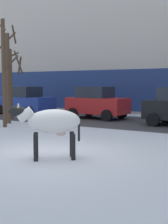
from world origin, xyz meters
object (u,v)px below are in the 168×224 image
(car_blue_sedan, at_px, (24,101))
(bare_tree_left_lot, at_px, (11,82))
(car_red_hatchback, at_px, (97,103))
(bare_tree_right_lot, at_px, (4,69))
(bare_tree_far_back, at_px, (9,76))
(cow_holstein, at_px, (52,122))

(car_blue_sedan, xyz_separation_m, bare_tree_left_lot, (1.58, -2.76, 1.24))
(car_blue_sedan, distance_m, car_red_hatchback, 5.50)
(car_blue_sedan, height_order, bare_tree_left_lot, bare_tree_left_lot)
(car_blue_sedan, distance_m, bare_tree_right_lot, 6.59)
(car_red_hatchback, height_order, bare_tree_far_back, bare_tree_far_back)
(bare_tree_left_lot, bearing_deg, car_red_hatchback, 36.75)
(car_blue_sedan, bearing_deg, bare_tree_right_lot, -55.79)
(car_blue_sedan, height_order, bare_tree_far_back, bare_tree_far_back)
(car_red_hatchback, distance_m, bare_tree_left_lot, 5.03)
(bare_tree_right_lot, height_order, bare_tree_far_back, bare_tree_right_lot)
(car_red_hatchback, relative_size, bare_tree_far_back, 0.77)
(car_blue_sedan, bearing_deg, car_red_hatchback, 1.68)
(cow_holstein, relative_size, car_red_hatchback, 0.48)
(cow_holstein, xyz_separation_m, bare_tree_far_back, (-6.50, 4.99, 1.41))
(cow_holstein, distance_m, car_blue_sedan, 12.93)
(bare_tree_left_lot, bearing_deg, cow_holstein, -39.63)
(cow_holstein, relative_size, bare_tree_right_lot, 0.33)
(car_blue_sedan, height_order, car_red_hatchback, car_red_hatchback)
(car_blue_sedan, distance_m, bare_tree_left_lot, 3.41)
(car_red_hatchback, xyz_separation_m, bare_tree_left_lot, (-3.91, -2.92, 1.22))
(car_blue_sedan, bearing_deg, bare_tree_far_back, -56.44)
(bare_tree_left_lot, distance_m, bare_tree_right_lot, 3.23)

